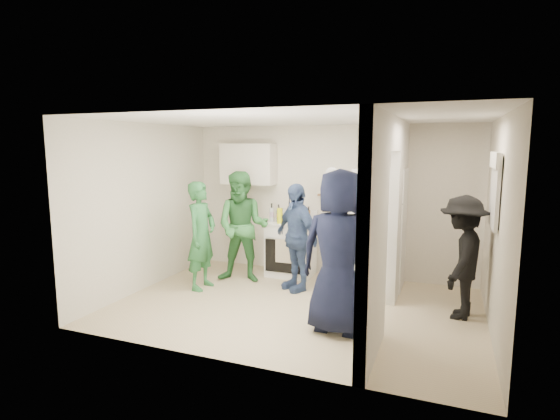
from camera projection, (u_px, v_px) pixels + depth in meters
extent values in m
plane|color=#C5B88B|center=(295.00, 306.00, 5.93)|extent=(4.80, 4.80, 0.00)
plane|color=silver|center=(329.00, 201.00, 7.32)|extent=(4.80, 0.00, 4.80)
plane|color=silver|center=(237.00, 242.00, 4.18)|extent=(4.80, 0.00, 4.80)
plane|color=silver|center=(146.00, 207.00, 6.61)|extent=(0.00, 3.40, 3.40)
plane|color=silver|center=(498.00, 228.00, 4.89)|extent=(0.00, 3.40, 3.40)
plane|color=white|center=(296.00, 119.00, 5.57)|extent=(4.80, 4.80, 0.00)
cube|color=silver|center=(398.00, 209.00, 6.33)|extent=(0.12, 1.20, 2.50)
cube|color=silver|center=(374.00, 239.00, 4.30)|extent=(0.12, 1.20, 2.50)
cube|color=silver|center=(392.00, 134.00, 5.17)|extent=(0.12, 1.00, 0.40)
cube|color=white|center=(291.00, 248.00, 7.32)|extent=(0.76, 0.64, 0.91)
cube|color=silver|center=(248.00, 164.00, 7.57)|extent=(0.95, 0.34, 0.70)
cube|color=white|center=(379.00, 228.00, 6.71)|extent=(0.75, 0.73, 1.83)
cube|color=brown|center=(375.00, 163.00, 6.65)|extent=(0.35, 0.25, 0.15)
cylinder|color=#153E95|center=(375.00, 155.00, 6.63)|extent=(0.24, 0.24, 0.11)
cylinder|color=gold|center=(396.00, 160.00, 6.39)|extent=(0.09, 0.09, 0.25)
cylinder|color=white|center=(332.00, 174.00, 7.22)|extent=(0.22, 0.02, 0.22)
cube|color=olive|center=(328.00, 195.00, 7.26)|extent=(0.35, 0.08, 0.03)
cube|color=black|center=(496.00, 191.00, 5.02)|extent=(0.03, 0.70, 0.80)
cube|color=white|center=(495.00, 191.00, 5.03)|extent=(0.04, 0.76, 0.86)
cube|color=white|center=(495.00, 160.00, 4.99)|extent=(0.04, 0.82, 0.18)
cylinder|color=yellow|center=(280.00, 216.00, 7.08)|extent=(0.09, 0.09, 0.25)
cylinder|color=red|center=(300.00, 221.00, 6.99)|extent=(0.09, 0.09, 0.12)
imported|color=#2B6C34|center=(201.00, 236.00, 6.59)|extent=(0.40, 0.60, 1.64)
imported|color=#33743B|center=(243.00, 227.00, 6.92)|extent=(0.97, 0.82, 1.77)
imported|color=#3B5B81|center=(296.00, 237.00, 6.53)|extent=(1.00, 0.88, 1.62)
imported|color=black|center=(339.00, 252.00, 4.99)|extent=(0.97, 0.67, 1.91)
imported|color=black|center=(462.00, 257.00, 5.46)|extent=(0.75, 1.10, 1.56)
cylinder|color=brown|center=(279.00, 212.00, 7.45)|extent=(0.06, 0.06, 0.26)
cylinder|color=#17461B|center=(279.00, 214.00, 7.24)|extent=(0.07, 0.07, 0.26)
cylinder|color=#A7B3B4|center=(289.00, 211.00, 7.41)|extent=(0.07, 0.07, 0.32)
cylinder|color=#5E2610|center=(291.00, 214.00, 7.18)|extent=(0.07, 0.07, 0.29)
cylinder|color=#969FA6|center=(300.00, 213.00, 7.37)|extent=(0.07, 0.07, 0.26)
cylinder|color=#143715|center=(301.00, 213.00, 7.21)|extent=(0.07, 0.07, 0.29)
cylinder|color=olive|center=(309.00, 214.00, 7.26)|extent=(0.06, 0.06, 0.25)
cylinder|color=#B2BBBF|center=(272.00, 212.00, 7.24)|extent=(0.07, 0.07, 0.31)
cylinder|color=maroon|center=(298.00, 213.00, 7.32)|extent=(0.06, 0.06, 0.28)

